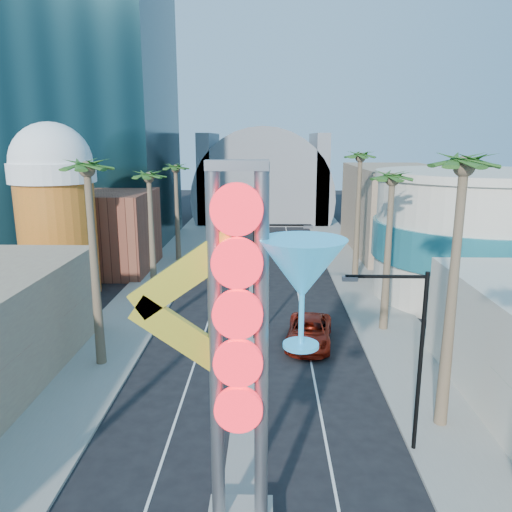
{
  "coord_description": "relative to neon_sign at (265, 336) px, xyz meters",
  "views": [
    {
      "loc": [
        0.9,
        -11.18,
        13.12
      ],
      "look_at": [
        0.06,
        21.52,
        5.42
      ],
      "focal_mm": 35.0,
      "sensor_mm": 36.0,
      "label": 1
    }
  ],
  "objects": [
    {
      "name": "sidewalk_west",
      "position": [
        -10.32,
        32.04,
        -7.23
      ],
      "size": [
        5.0,
        100.0,
        0.15
      ],
      "primitive_type": "cube",
      "color": "gray",
      "rests_on": "ground"
    },
    {
      "name": "sidewalk_east",
      "position": [
        8.68,
        32.04,
        -7.23
      ],
      "size": [
        5.0,
        100.0,
        0.15
      ],
      "primitive_type": "cube",
      "color": "gray",
      "rests_on": "ground"
    },
    {
      "name": "median",
      "position": [
        -0.82,
        35.04,
        -7.23
      ],
      "size": [
        1.6,
        84.0,
        0.15
      ],
      "primitive_type": "cube",
      "color": "gray",
      "rests_on": "ground"
    },
    {
      "name": "hotel_tower",
      "position": [
        -22.82,
        49.04,
        17.69
      ],
      "size": [
        20.0,
        20.0,
        50.0
      ],
      "primitive_type": "cube",
      "color": "black",
      "rests_on": "ground"
    },
    {
      "name": "brick_filler_west",
      "position": [
        -16.82,
        35.04,
        -3.31
      ],
      "size": [
        10.0,
        10.0,
        8.0
      ],
      "primitive_type": "cube",
      "color": "brown",
      "rests_on": "ground"
    },
    {
      "name": "filler_east",
      "position": [
        15.18,
        45.04,
        -2.31
      ],
      "size": [
        10.0,
        20.0,
        10.0
      ],
      "primitive_type": "cube",
      "color": "#9B7A64",
      "rests_on": "ground"
    },
    {
      "name": "beer_mug",
      "position": [
        -17.82,
        27.04,
        0.54
      ],
      "size": [
        7.0,
        7.0,
        14.5
      ],
      "color": "#AF6C17",
      "rests_on": "ground"
    },
    {
      "name": "turquoise_building",
      "position": [
        17.18,
        27.04,
        -2.06
      ],
      "size": [
        16.6,
        16.6,
        10.6
      ],
      "color": "beige",
      "rests_on": "ground"
    },
    {
      "name": "canopy",
      "position": [
        -0.82,
        69.04,
        -3.0
      ],
      "size": [
        22.0,
        16.0,
        22.0
      ],
      "color": "slate",
      "rests_on": "ground"
    },
    {
      "name": "neon_sign",
      "position": [
        0.0,
        0.0,
        0.0
      ],
      "size": [
        6.53,
        2.6,
        12.55
      ],
      "color": "gray",
      "rests_on": "ground"
    },
    {
      "name": "streetlight_0",
      "position": [
        -0.27,
        17.04,
        -2.43
      ],
      "size": [
        3.79,
        0.25,
        8.0
      ],
      "color": "black",
      "rests_on": "ground"
    },
    {
      "name": "streetlight_1",
      "position": [
        -1.36,
        41.04,
        -2.43
      ],
      "size": [
        3.79,
        0.25,
        8.0
      ],
      "color": "black",
      "rests_on": "ground"
    },
    {
      "name": "streetlight_2",
      "position": [
        5.91,
        5.04,
        -2.47
      ],
      "size": [
        3.45,
        0.25,
        8.0
      ],
      "color": "black",
      "rests_on": "ground"
    },
    {
      "name": "palm_1",
      "position": [
        -9.82,
        13.04,
        3.52
      ],
      "size": [
        2.4,
        2.4,
        12.7
      ],
      "color": "brown",
      "rests_on": "ground"
    },
    {
      "name": "palm_2",
      "position": [
        -9.82,
        27.04,
        2.17
      ],
      "size": [
        2.4,
        2.4,
        11.2
      ],
      "color": "brown",
      "rests_on": "ground"
    },
    {
      "name": "palm_3",
      "position": [
        -9.82,
        39.04,
        2.17
      ],
      "size": [
        2.4,
        2.4,
        11.2
      ],
      "color": "brown",
      "rests_on": "ground"
    },
    {
      "name": "palm_5",
      "position": [
        8.18,
        7.04,
        3.96
      ],
      "size": [
        2.4,
        2.4,
        13.2
      ],
      "color": "brown",
      "rests_on": "ground"
    },
    {
      "name": "palm_6",
      "position": [
        8.18,
        19.04,
        2.62
      ],
      "size": [
        2.4,
        2.4,
        11.7
      ],
      "color": "brown",
      "rests_on": "ground"
    },
    {
      "name": "palm_7",
      "position": [
        8.18,
        31.04,
        3.52
      ],
      "size": [
        2.4,
        2.4,
        12.7
      ],
      "color": "brown",
      "rests_on": "ground"
    },
    {
      "name": "red_pickup",
      "position": [
        2.76,
        16.46,
        -6.46
      ],
      "size": [
        3.59,
        6.43,
        1.7
      ],
      "primitive_type": "imported",
      "rotation": [
        0.0,
        0.0,
        -0.13
      ],
      "color": "#A31D0C",
      "rests_on": "ground"
    },
    {
      "name": "pedestrian_b",
      "position": [
        10.67,
        15.19,
        -6.34
      ],
      "size": [
        0.82,
        0.65,
        1.63
      ],
      "primitive_type": "imported",
      "rotation": [
        0.0,
        0.0,
        3.19
      ],
      "color": "gray",
      "rests_on": "sidewalk_east"
    }
  ]
}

